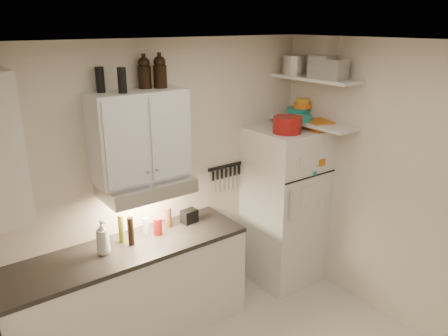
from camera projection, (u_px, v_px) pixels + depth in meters
ceiling at (281, 43)px, 2.53m from camera, size 3.20×3.00×0.02m
back_wall at (164, 182)px, 4.10m from camera, size 3.20×0.02×2.60m
right_wall at (408, 192)px, 3.86m from camera, size 0.02×3.00×2.60m
base_cabinet at (130, 296)px, 3.83m from camera, size 2.10×0.60×0.88m
countertop at (127, 250)px, 3.68m from camera, size 2.10×0.62×0.04m
upper_cabinet at (140, 136)px, 3.63m from camera, size 0.80×0.33×0.75m
range_hood at (146, 187)px, 3.72m from camera, size 0.76×0.46×0.12m
fridge at (284, 206)px, 4.68m from camera, size 0.70×0.68×1.70m
shelf_hi at (315, 78)px, 4.26m from camera, size 0.30×0.95×0.03m
shelf_lo at (312, 123)px, 4.40m from camera, size 0.30×0.95×0.03m
knife_strip at (225, 166)px, 4.47m from camera, size 0.42×0.02×0.03m
dutch_oven at (287, 125)px, 4.22m from camera, size 0.35×0.35×0.16m
book_stack at (319, 125)px, 4.36m from camera, size 0.29×0.32×0.09m
spice_jar at (292, 123)px, 4.44m from camera, size 0.07×0.07×0.10m
stock_pot at (296, 65)px, 4.43m from camera, size 0.30×0.30×0.19m
tin_a at (322, 67)px, 4.12m from camera, size 0.25×0.23×0.21m
tin_b at (335, 69)px, 4.02m from camera, size 0.21×0.21×0.19m
bowl_teal at (297, 112)px, 4.59m from camera, size 0.23×0.23×0.09m
bowl_orange at (302, 105)px, 4.57m from camera, size 0.18×0.18×0.05m
bowl_yellow at (303, 101)px, 4.55m from camera, size 0.14×0.14×0.05m
plates at (302, 118)px, 4.40m from camera, size 0.27×0.27×0.05m
growler_a at (144, 72)px, 3.59m from camera, size 0.12×0.12×0.26m
growler_b at (160, 72)px, 3.61m from camera, size 0.14×0.14×0.27m
thermos_a at (122, 80)px, 3.35m from camera, size 0.08×0.08×0.20m
thermos_b at (100, 80)px, 3.39m from camera, size 0.08×0.08×0.20m
soap_bottle at (102, 235)px, 3.53m from camera, size 0.15×0.15×0.33m
pepper_mill at (168, 217)px, 4.03m from camera, size 0.08×0.08×0.19m
oil_bottle at (121, 229)px, 3.74m from camera, size 0.05×0.05×0.25m
vinegar_bottle at (131, 231)px, 3.69m from camera, size 0.06×0.06×0.25m
clear_bottle at (146, 226)px, 3.89m from camera, size 0.05×0.05×0.16m
red_jar at (158, 226)px, 3.88m from camera, size 0.10×0.10×0.16m
caddy at (189, 216)px, 4.12m from camera, size 0.15×0.12×0.12m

